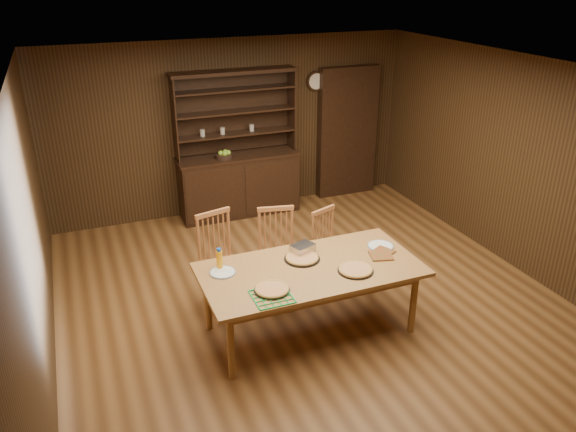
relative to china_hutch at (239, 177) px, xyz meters
name	(u,v)px	position (x,y,z in m)	size (l,w,h in m)	color
floor	(312,303)	(0.00, -2.75, -0.60)	(6.00, 6.00, 0.00)	brown
room_shell	(315,173)	(0.00, -2.75, 0.98)	(6.00, 6.00, 6.00)	silver
china_hutch	(239,177)	(0.00, 0.00, 0.00)	(1.84, 0.52, 2.17)	black
doorway	(347,132)	(1.90, 0.15, 0.45)	(1.00, 0.18, 2.10)	black
wall_clock	(316,81)	(1.35, 0.20, 1.30)	(0.30, 0.05, 0.30)	black
dining_table	(311,273)	(-0.24, -3.22, 0.09)	(2.22, 1.11, 0.75)	#A26D38
chair_left	(219,255)	(-0.94, -2.30, -0.02)	(0.53, 0.52, 1.08)	#B46E3D
chair_center	(277,250)	(-0.29, -2.40, -0.03)	(0.51, 0.50, 1.06)	#B46E3D
chair_right	(328,245)	(0.36, -2.38, -0.10)	(0.49, 0.48, 0.94)	#B46E3D
pizza_left	(272,289)	(-0.75, -3.48, 0.17)	(0.34, 0.34, 0.04)	black
pizza_right	(356,270)	(0.15, -3.45, 0.17)	(0.36, 0.36, 0.04)	black
pizza_center	(302,258)	(-0.25, -3.02, 0.17)	(0.37, 0.37, 0.04)	black
cooling_rack	(272,296)	(-0.79, -3.58, 0.16)	(0.34, 0.34, 0.02)	#0B9A37
plate_left	(223,272)	(-1.09, -2.99, 0.16)	(0.26, 0.26, 0.02)	silver
plate_right	(380,246)	(0.65, -3.08, 0.16)	(0.28, 0.28, 0.02)	silver
foil_dish	(303,249)	(-0.19, -2.89, 0.20)	(0.24, 0.17, 0.09)	silver
juice_bottle	(219,259)	(-1.09, -2.89, 0.26)	(0.06, 0.06, 0.23)	#FFA40D
pot_holder_a	(383,252)	(0.61, -3.20, 0.16)	(0.20, 0.20, 0.02)	red
pot_holder_b	(381,255)	(0.54, -3.27, 0.16)	(0.22, 0.22, 0.02)	red
fruit_bowl	(224,155)	(-0.23, -0.07, 0.39)	(0.25, 0.25, 0.12)	black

